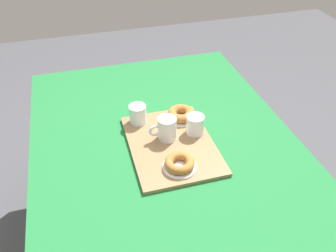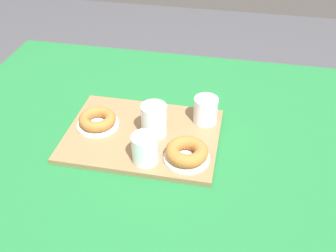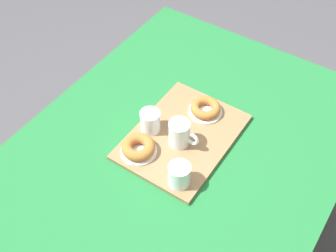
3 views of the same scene
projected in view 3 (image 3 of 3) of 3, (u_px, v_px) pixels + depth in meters
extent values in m
plane|color=#47474C|center=(176.00, 245.00, 2.09)|extent=(6.00, 6.00, 0.00)
cube|color=#1E6B33|center=(179.00, 151.00, 1.54)|extent=(1.41, 1.07, 0.03)
cube|color=#1E6B33|center=(316.00, 239.00, 1.41)|extent=(1.41, 0.01, 0.14)
cube|color=#1E6B33|center=(71.00, 108.00, 1.80)|extent=(1.41, 0.01, 0.14)
cube|color=#1E6B33|center=(261.00, 63.00, 1.99)|extent=(0.01, 1.07, 0.14)
cylinder|color=brown|center=(330.00, 156.00, 2.00)|extent=(0.06, 0.06, 0.72)
cylinder|color=brown|center=(170.00, 83.00, 2.32)|extent=(0.06, 0.06, 0.72)
cube|color=olive|center=(182.00, 137.00, 1.55)|extent=(0.45, 0.33, 0.02)
cylinder|color=white|center=(179.00, 133.00, 1.49)|extent=(0.08, 0.08, 0.10)
cylinder|color=#B27523|center=(179.00, 135.00, 1.50)|extent=(0.06, 0.06, 0.07)
torus|color=white|center=(192.00, 139.00, 1.47)|extent=(0.01, 0.05, 0.05)
cylinder|color=white|center=(179.00, 175.00, 1.39)|extent=(0.07, 0.07, 0.08)
cylinder|color=silver|center=(179.00, 179.00, 1.40)|extent=(0.06, 0.06, 0.03)
cylinder|color=white|center=(150.00, 121.00, 1.54)|extent=(0.07, 0.07, 0.08)
cylinder|color=silver|center=(150.00, 125.00, 1.55)|extent=(0.06, 0.06, 0.04)
cylinder|color=white|center=(205.00, 112.00, 1.62)|extent=(0.13, 0.13, 0.01)
torus|color=#A3662D|center=(206.00, 108.00, 1.61)|extent=(0.11, 0.11, 0.03)
cylinder|color=white|center=(139.00, 151.00, 1.50)|extent=(0.13, 0.13, 0.01)
torus|color=#A3662D|center=(138.00, 147.00, 1.48)|extent=(0.12, 0.12, 0.04)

